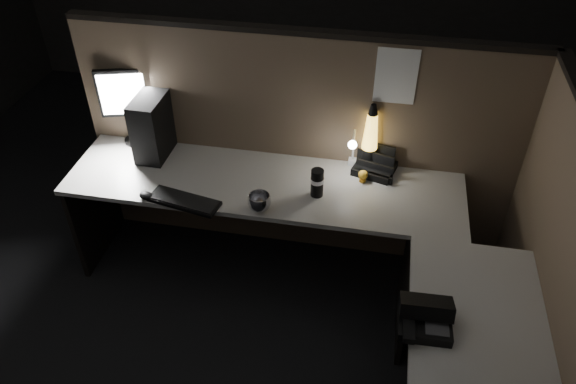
% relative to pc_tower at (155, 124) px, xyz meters
% --- Properties ---
extents(floor, '(6.00, 6.00, 0.00)m').
position_rel_pc_tower_xyz_m(floor, '(0.86, -0.80, -0.92)').
color(floor, black).
rests_on(floor, ground).
extents(room_shell, '(6.00, 6.00, 6.00)m').
position_rel_pc_tower_xyz_m(room_shell, '(0.86, -0.80, 0.70)').
color(room_shell, silver).
rests_on(room_shell, ground).
extents(partition_back, '(2.66, 0.06, 1.50)m').
position_rel_pc_tower_xyz_m(partition_back, '(0.86, 0.13, -0.17)').
color(partition_back, brown).
rests_on(partition_back, ground).
extents(partition_right, '(0.06, 1.66, 1.50)m').
position_rel_pc_tower_xyz_m(partition_right, '(2.19, -0.70, -0.17)').
color(partition_right, brown).
rests_on(partition_right, ground).
extents(desk, '(2.60, 1.60, 0.73)m').
position_rel_pc_tower_xyz_m(desk, '(1.04, -0.55, -0.34)').
color(desk, '#AFAEA6').
rests_on(desk, ground).
extents(pc_tower, '(0.17, 0.37, 0.39)m').
position_rel_pc_tower_xyz_m(pc_tower, '(0.00, 0.00, 0.00)').
color(pc_tower, black).
rests_on(pc_tower, desk).
extents(monitor, '(0.37, 0.17, 0.49)m').
position_rel_pc_tower_xyz_m(monitor, '(-0.17, 0.09, 0.10)').
color(monitor, black).
rests_on(monitor, desk).
extents(keyboard, '(0.42, 0.21, 0.02)m').
position_rel_pc_tower_xyz_m(keyboard, '(0.32, -0.46, -0.18)').
color(keyboard, black).
rests_on(keyboard, desk).
extents(mouse, '(0.10, 0.08, 0.03)m').
position_rel_pc_tower_xyz_m(mouse, '(0.10, -0.46, -0.18)').
color(mouse, black).
rests_on(mouse, desk).
extents(clip_lamp, '(0.05, 0.20, 0.26)m').
position_rel_pc_tower_xyz_m(clip_lamp, '(1.20, 0.00, -0.04)').
color(clip_lamp, white).
rests_on(clip_lamp, desk).
extents(organizer, '(0.27, 0.25, 0.17)m').
position_rel_pc_tower_xyz_m(organizer, '(1.33, 0.03, -0.15)').
color(organizer, black).
rests_on(organizer, desk).
extents(lava_lamp, '(0.11, 0.11, 0.42)m').
position_rel_pc_tower_xyz_m(lava_lamp, '(1.29, 0.07, -0.02)').
color(lava_lamp, black).
rests_on(lava_lamp, desk).
extents(travel_mug, '(0.07, 0.07, 0.17)m').
position_rel_pc_tower_xyz_m(travel_mug, '(1.03, -0.26, -0.11)').
color(travel_mug, black).
rests_on(travel_mug, desk).
extents(steel_mug, '(0.17, 0.17, 0.10)m').
position_rel_pc_tower_xyz_m(steel_mug, '(0.74, -0.44, -0.14)').
color(steel_mug, '#B3B3BA').
rests_on(steel_mug, desk).
extents(figurine, '(0.06, 0.06, 0.06)m').
position_rel_pc_tower_xyz_m(figurine, '(1.27, -0.09, -0.15)').
color(figurine, gold).
rests_on(figurine, desk).
extents(pinned_paper, '(0.22, 0.00, 0.32)m').
position_rel_pc_tower_xyz_m(pinned_paper, '(1.39, 0.09, 0.40)').
color(pinned_paper, white).
rests_on(pinned_paper, partition_back).
extents(desk_phone, '(0.24, 0.25, 0.14)m').
position_rel_pc_tower_xyz_m(desk_phone, '(1.62, -1.06, -0.14)').
color(desk_phone, black).
rests_on(desk_phone, desk).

